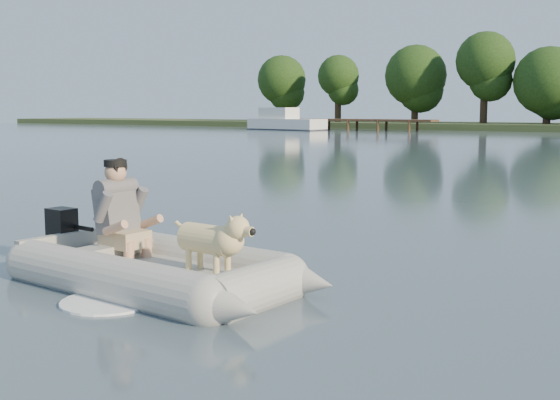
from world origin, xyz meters
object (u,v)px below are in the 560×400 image
Objects in this scene: man at (118,207)px; dog at (208,244)px; cabin_cruiser at (287,119)px; dinghy at (159,230)px; dock at (343,124)px.

man reaches higher than dog.
cabin_cruiser is (-29.81, 49.56, 0.21)m from man.
dinghy is 58.31m from cabin_cruiser.
dinghy is 4.79× the size of dog.
dock is 15.56× the size of man.
dog is at bearing -62.95° from dock.
dock reaches higher than dog.
cabin_cruiser is at bearing 124.88° from man.
dog is 58.67m from cabin_cruiser.
man is 0.14× the size of cabin_cruiser.
dinghy reaches higher than dock.
dock is 58.09m from man.
man is 1.47m from dog.
cabin_cruiser is at bearing 126.04° from dog.
dinghy is at bearing -63.57° from dock.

